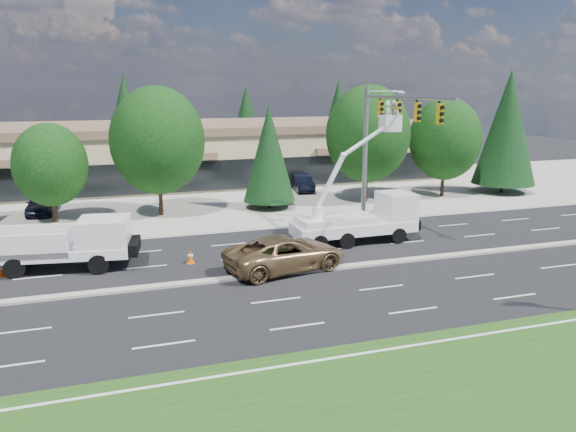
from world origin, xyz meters
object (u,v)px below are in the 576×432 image
object	(u,v)px
utility_pickup	(72,249)
minivan	(285,254)
bucket_truck	(365,213)
signal_mast	(381,133)

from	to	relation	value
utility_pickup	minivan	xyz separation A→B (m)	(10.04, -3.53, -0.19)
bucket_truck	minivan	distance (m)	7.09
utility_pickup	bucket_truck	bearing A→B (deg)	8.89
utility_pickup	bucket_truck	xyz separation A→B (m)	(16.08, 0.09, 0.69)
signal_mast	bucket_truck	xyz separation A→B (m)	(-2.35, -2.83, -4.33)
bucket_truck	minivan	size ratio (longest dim) A/B	1.33
utility_pickup	minivan	size ratio (longest dim) A/B	1.12
signal_mast	minivan	world-z (taller)	signal_mast
signal_mast	minivan	size ratio (longest dim) A/B	1.66
signal_mast	bucket_truck	bearing A→B (deg)	-129.69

